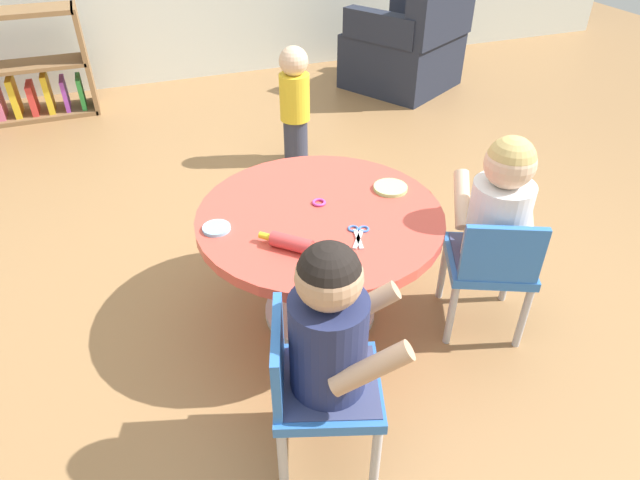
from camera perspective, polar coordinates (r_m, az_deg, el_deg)
name	(u,v)px	position (r m, az deg, el deg)	size (l,w,h in m)	color
ground_plane	(320,312)	(2.25, 0.00, -7.46)	(10.00, 10.00, 0.00)	#9E7247
craft_table	(320,239)	(2.02, 0.00, 0.12)	(0.88, 0.88, 0.48)	silver
child_chair_left	(315,385)	(1.60, -0.48, -14.76)	(0.38, 0.38, 0.54)	#B7B7BC
seated_child_left	(330,327)	(1.43, 1.09, -8.95)	(0.41, 0.36, 0.51)	#3F4772
child_chair_right	(490,264)	(2.09, 17.23, -2.42)	(0.40, 0.40, 0.54)	#B7B7BC
seated_child_right	(500,206)	(1.99, 18.16, 3.41)	(0.39, 0.43, 0.51)	#3F4772
bookshelf_low	(16,75)	(4.32, -28.94, 14.70)	(0.93, 0.28, 0.70)	olive
armchair_dark	(408,47)	(4.42, 9.15, 19.16)	(0.96, 0.97, 0.85)	#232838
toddler_standing	(295,102)	(3.20, -2.64, 14.06)	(0.17, 0.17, 0.67)	#33384C
rolling_pin	(292,243)	(1.76, -2.97, -0.30)	(0.18, 0.17, 0.05)	#D83F3F
craft_scissors	(358,233)	(1.85, 4.00, 0.69)	(0.10, 0.14, 0.01)	silver
playdough_blob_0	(390,188)	(2.10, 7.31, 5.38)	(0.13, 0.13, 0.01)	#B2E58C
playdough_blob_1	(217,228)	(1.89, -10.67, 1.21)	(0.09, 0.09, 0.01)	#8CCCF2
cookie_cutter_0	(319,202)	(2.00, -0.11, 3.92)	(0.05, 0.05, 0.01)	#D83FA5
cookie_cutter_1	(311,273)	(1.67, -0.92, -3.41)	(0.06, 0.06, 0.01)	#D83FA5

